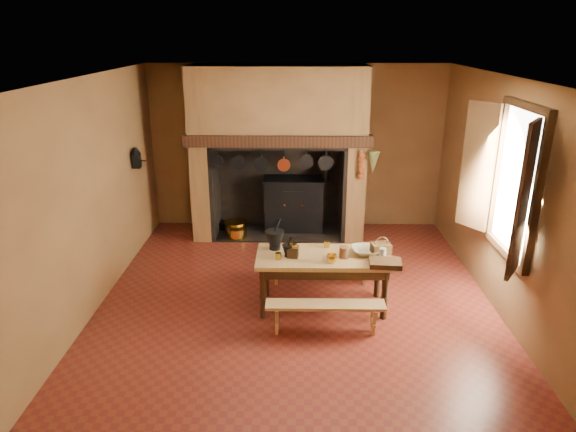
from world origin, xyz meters
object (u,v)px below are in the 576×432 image
Objects in this scene: work_table at (323,263)px; bench_front at (325,311)px; mixing_bowl at (366,251)px; coffee_grinder at (293,251)px; wicker_basket at (381,248)px; iron_range at (294,203)px.

work_table is 0.68m from bench_front.
bench_front is at bearing -128.54° from mixing_bowl.
bench_front is 6.61× the size of coffee_grinder.
wicker_basket reaches higher than bench_front.
work_table is 6.37× the size of wicker_basket.
wicker_basket reaches higher than coffee_grinder.
iron_range reaches higher than mixing_bowl.
bench_front is 5.29× the size of wicker_basket.
wicker_basket is (1.08, -2.60, 0.30)m from iron_range.
mixing_bowl is 1.32× the size of wicker_basket.
work_table is at bearing 175.98° from wicker_basket.
work_table is 0.74m from wicker_basket.
bench_front is 0.84m from coffee_grinder.
iron_range is 2.79m from mixing_bowl.
iron_range is 1.18× the size of bench_front.
iron_range is 2.83m from wicker_basket.
coffee_grinder reaches higher than bench_front.
bench_front is 0.95m from mixing_bowl.
work_table is 1.20× the size of bench_front.
iron_range is 6.22× the size of wicker_basket.
bench_front is at bearing -90.00° from work_table.
iron_range is 3.31m from bench_front.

